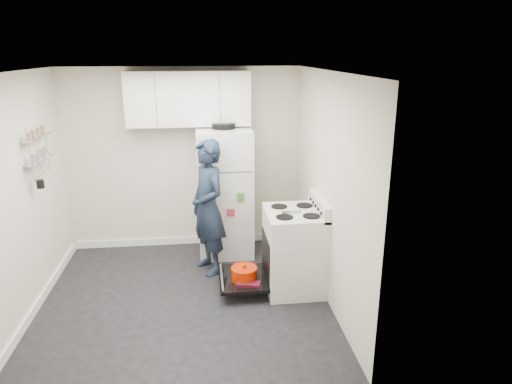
{
  "coord_description": "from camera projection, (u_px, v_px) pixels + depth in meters",
  "views": [
    {
      "loc": [
        0.27,
        -4.63,
        2.7
      ],
      "look_at": [
        0.89,
        0.63,
        1.05
      ],
      "focal_mm": 32.0,
      "sensor_mm": 36.0,
      "label": 1
    }
  ],
  "objects": [
    {
      "name": "person",
      "position": [
        208.0,
        208.0,
        5.61
      ],
      "size": [
        0.62,
        0.73,
        1.69
      ],
      "primitive_type": "imported",
      "rotation": [
        0.0,
        0.0,
        -1.16
      ],
      "color": "#182337",
      "rests_on": "ground"
    },
    {
      "name": "room",
      "position": [
        177.0,
        197.0,
        4.83
      ],
      "size": [
        3.21,
        3.21,
        2.51
      ],
      "color": "black",
      "rests_on": "ground"
    },
    {
      "name": "refrigerator",
      "position": [
        225.0,
        192.0,
        6.15
      ],
      "size": [
        0.72,
        0.74,
        1.8
      ],
      "color": "silver",
      "rests_on": "ground"
    },
    {
      "name": "electric_range",
      "position": [
        293.0,
        251.0,
        5.31
      ],
      "size": [
        0.66,
        0.76,
        1.1
      ],
      "color": "silver",
      "rests_on": "ground"
    },
    {
      "name": "open_oven_door",
      "position": [
        243.0,
        276.0,
        5.3
      ],
      "size": [
        0.55,
        0.71,
        0.23
      ],
      "color": "black",
      "rests_on": "ground"
    },
    {
      "name": "wall_shelf_rack",
      "position": [
        38.0,
        149.0,
        4.96
      ],
      "size": [
        0.14,
        0.6,
        0.61
      ],
      "color": "#B2B2B7",
      "rests_on": "room"
    },
    {
      "name": "upper_cabinets",
      "position": [
        189.0,
        99.0,
        5.91
      ],
      "size": [
        1.6,
        0.33,
        0.7
      ],
      "primitive_type": "cube",
      "color": "silver",
      "rests_on": "room"
    }
  ]
}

